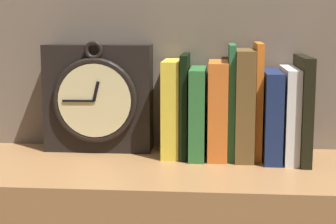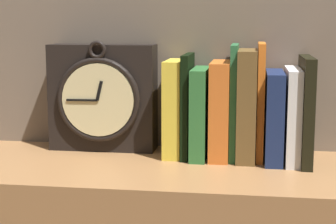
{
  "view_description": "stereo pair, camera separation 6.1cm",
  "coord_description": "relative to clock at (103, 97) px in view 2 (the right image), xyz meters",
  "views": [
    {
      "loc": [
        0.09,
        -1.01,
        1.07
      ],
      "look_at": [
        0.0,
        0.0,
        0.91
      ],
      "focal_mm": 60.0,
      "sensor_mm": 36.0,
      "label": 1
    },
    {
      "loc": [
        0.15,
        -1.0,
        1.07
      ],
      "look_at": [
        0.0,
        0.0,
        0.91
      ],
      "focal_mm": 60.0,
      "sensor_mm": 36.0,
      "label": 2
    }
  ],
  "objects": [
    {
      "name": "book_slot0_yellow",
      "position": [
        0.15,
        -0.02,
        -0.01
      ],
      "size": [
        0.03,
        0.12,
        0.19
      ],
      "color": "yellow",
      "rests_on": "bookshelf"
    },
    {
      "name": "book_slot4_green",
      "position": [
        0.27,
        -0.02,
        0.0
      ],
      "size": [
        0.01,
        0.12,
        0.22
      ],
      "color": "#2B683B",
      "rests_on": "bookshelf"
    },
    {
      "name": "book_slot1_black",
      "position": [
        0.18,
        -0.02,
        -0.01
      ],
      "size": [
        0.01,
        0.12,
        0.2
      ],
      "color": "black",
      "rests_on": "bookshelf"
    },
    {
      "name": "book_slot8_white",
      "position": [
        0.38,
        -0.04,
        -0.02
      ],
      "size": [
        0.03,
        0.15,
        0.18
      ],
      "color": "white",
      "rests_on": "bookshelf"
    },
    {
      "name": "book_slot5_brown",
      "position": [
        0.29,
        -0.03,
        -0.0
      ],
      "size": [
        0.04,
        0.14,
        0.21
      ],
      "color": "brown",
      "rests_on": "bookshelf"
    },
    {
      "name": "book_slot2_green",
      "position": [
        0.2,
        -0.03,
        -0.02
      ],
      "size": [
        0.03,
        0.13,
        0.17
      ],
      "color": "#2F7135",
      "rests_on": "bookshelf"
    },
    {
      "name": "book_slot3_orange",
      "position": [
        0.24,
        -0.03,
        -0.02
      ],
      "size": [
        0.04,
        0.13,
        0.19
      ],
      "color": "orange",
      "rests_on": "bookshelf"
    },
    {
      "name": "book_slot7_navy",
      "position": [
        0.35,
        -0.04,
        -0.02
      ],
      "size": [
        0.03,
        0.15,
        0.17
      ],
      "color": "navy",
      "rests_on": "bookshelf"
    },
    {
      "name": "book_slot9_black",
      "position": [
        0.4,
        -0.04,
        -0.01
      ],
      "size": [
        0.02,
        0.16,
        0.2
      ],
      "color": "black",
      "rests_on": "bookshelf"
    },
    {
      "name": "clock",
      "position": [
        0.0,
        0.0,
        0.0
      ],
      "size": [
        0.22,
        0.08,
        0.23
      ],
      "color": "black",
      "rests_on": "bookshelf"
    },
    {
      "name": "book_slot6_orange",
      "position": [
        0.32,
        -0.02,
        0.0
      ],
      "size": [
        0.01,
        0.12,
        0.22
      ],
      "color": "orange",
      "rests_on": "bookshelf"
    }
  ]
}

